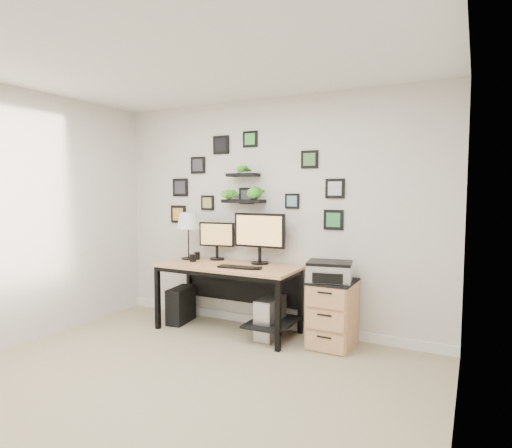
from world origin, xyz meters
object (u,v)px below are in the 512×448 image
Objects in this scene: desk at (232,276)px; monitor_right at (259,234)px; table_lamp at (188,222)px; pc_tower_grey at (270,318)px; file_cabinet at (333,313)px; monitor_left at (217,238)px; printer at (330,271)px; pc_tower_black at (181,305)px; mug at (193,258)px.

desk is 0.55m from monitor_right.
pc_tower_grey is (1.14, -0.11, -0.98)m from table_lamp.
desk is at bearing -177.08° from file_cabinet.
monitor_left is at bearing 148.36° from desk.
monitor_left is 0.73× the size of monitor_right.
file_cabinet is (0.66, 0.08, 0.12)m from pc_tower_grey.
desk is 1.12m from printer.
desk is 2.39× the size of file_cabinet.
monitor_left is (-0.33, 0.20, 0.39)m from desk.
printer reaches higher than file_cabinet.
monitor_left is 1.07× the size of pc_tower_black.
printer is at bearing 2.26° from mug.
table_lamp is 1.51m from pc_tower_grey.
printer is at bearing 3.65° from pc_tower_grey.
mug is 0.13× the size of file_cabinet.
monitor_left is 1.48m from printer.
pc_tower_grey is 0.84m from printer.
printer is at bearing -6.53° from pc_tower_black.
pc_tower_grey is (0.23, -0.19, -0.87)m from monitor_right.
pc_tower_black is at bearing 179.87° from pc_tower_grey.
desk is 0.82m from pc_tower_black.
pc_tower_black is at bearing -178.81° from printer.
monitor_left is at bearing 172.83° from printer.
monitor_left is 1.16m from pc_tower_grey.
monitor_right is at bearing 33.93° from desk.
monitor_left reaches higher than pc_tower_grey.
monitor_right is 1.26× the size of printer.
monitor_right reaches higher than pc_tower_black.
table_lamp is 1.83m from printer.
pc_tower_grey is 0.65× the size of file_cabinet.
file_cabinet is 1.38× the size of printer.
table_lamp reaches higher than pc_tower_grey.
desk is 3.66× the size of pc_tower_grey.
desk is 2.60× the size of monitor_right.
pc_tower_black is (-0.96, -0.19, -0.88)m from monitor_right.
table_lamp is at bearing 140.11° from mug.
pc_tower_black is at bearing -177.67° from file_cabinet.
mug is at bearing -177.74° from printer.
mug is 0.21× the size of pc_tower_black.
table_lamp is at bearing 59.80° from pc_tower_black.
monitor_left reaches higher than printer.
table_lamp reaches higher than monitor_left.
monitor_right reaches higher than table_lamp.
monitor_right is 7.04× the size of mug.
table_lamp is 6.41× the size of mug.
file_cabinet is at bearing 2.92° from desk.
mug is 1.14m from pc_tower_grey.
desk is 3.83× the size of pc_tower_black.
pc_tower_grey is at bearing -7.85° from pc_tower_black.
file_cabinet is at bearing 3.51° from mug.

